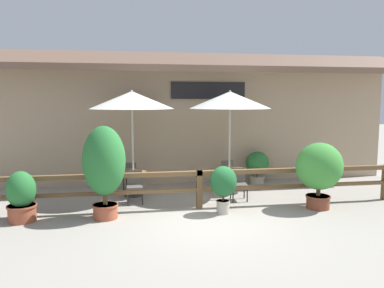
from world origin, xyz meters
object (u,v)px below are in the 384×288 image
(dining_table_near, at_px, (133,176))
(chair_middle_wallside, at_px, (226,172))
(chair_near_streetside, at_px, (135,185))
(potted_plant_broad_leaf, at_px, (21,197))
(patio_umbrella_middle, at_px, (230,100))
(potted_plant_small_flowering, at_px, (319,169))
(chair_near_wallside, at_px, (131,174))
(potted_plant_corner_fern, at_px, (257,165))
(potted_plant_entrance_palm, at_px, (104,165))
(dining_table_middle, at_px, (229,174))
(patio_umbrella_near, at_px, (132,100))
(potted_plant_tall_tropical, at_px, (223,184))
(chair_middle_streetside, at_px, (238,182))

(dining_table_near, distance_m, chair_middle_wallside, 2.92)
(chair_near_streetside, distance_m, potted_plant_broad_leaf, 2.75)
(dining_table_near, xyz_separation_m, patio_umbrella_middle, (2.75, -0.12, 2.12))
(potted_plant_small_flowering, relative_size, potted_plant_broad_leaf, 1.46)
(chair_near_wallside, xyz_separation_m, potted_plant_corner_fern, (4.07, 0.27, 0.13))
(potted_plant_small_flowering, distance_m, potted_plant_entrance_palm, 5.20)
(chair_middle_wallside, bearing_deg, dining_table_middle, 71.77)
(chair_near_streetside, relative_size, potted_plant_broad_leaf, 0.75)
(patio_umbrella_near, xyz_separation_m, potted_plant_small_flowering, (4.54, -2.00, -1.69))
(patio_umbrella_near, xyz_separation_m, dining_table_middle, (2.75, -0.12, -2.12))
(potted_plant_small_flowering, xyz_separation_m, potted_plant_tall_tropical, (-2.44, -0.02, -0.29))
(chair_middle_wallside, relative_size, potted_plant_corner_fern, 0.82)
(chair_middle_streetside, bearing_deg, chair_near_streetside, -178.25)
(dining_table_near, height_order, potted_plant_small_flowering, potted_plant_small_flowering)
(potted_plant_broad_leaf, height_order, potted_plant_corner_fern, potted_plant_broad_leaf)
(chair_near_wallside, distance_m, potted_plant_tall_tropical, 3.51)
(chair_near_streetside, xyz_separation_m, potted_plant_tall_tropical, (2.07, -1.29, 0.23))
(chair_near_wallside, distance_m, dining_table_middle, 2.95)
(chair_near_wallside, relative_size, dining_table_middle, 0.89)
(chair_near_streetside, xyz_separation_m, potted_plant_entrance_palm, (-0.68, -1.23, 0.76))
(chair_middle_wallside, relative_size, potted_plant_broad_leaf, 0.75)
(patio_umbrella_middle, bearing_deg, chair_near_streetside, -167.43)
(chair_near_streetside, height_order, chair_near_wallside, same)
(potted_plant_entrance_palm, bearing_deg, chair_middle_streetside, 17.16)
(dining_table_middle, xyz_separation_m, chair_middle_streetside, (0.06, -0.77, -0.09))
(potted_plant_small_flowering, bearing_deg, patio_umbrella_middle, 133.58)
(dining_table_middle, bearing_deg, chair_middle_streetside, -85.90)
(chair_near_streetside, distance_m, potted_plant_tall_tropical, 2.45)
(patio_umbrella_near, xyz_separation_m, chair_middle_streetside, (2.81, -0.89, -2.21))
(dining_table_middle, relative_size, potted_plant_tall_tropical, 0.84)
(potted_plant_small_flowering, xyz_separation_m, potted_plant_entrance_palm, (-5.19, 0.04, 0.24))
(potted_plant_corner_fern, bearing_deg, chair_near_wallside, -176.21)
(chair_near_wallside, distance_m, patio_umbrella_middle, 3.69)
(potted_plant_entrance_palm, height_order, potted_plant_corner_fern, potted_plant_entrance_palm)
(potted_plant_broad_leaf, xyz_separation_m, potted_plant_tall_tropical, (4.57, -0.15, 0.16))
(dining_table_near, bearing_deg, potted_plant_broad_leaf, -142.87)
(potted_plant_corner_fern, bearing_deg, chair_middle_streetside, -122.28)
(potted_plant_tall_tropical, bearing_deg, potted_plant_corner_fern, 57.80)
(dining_table_middle, xyz_separation_m, potted_plant_entrance_palm, (-3.40, -1.84, 0.67))
(dining_table_near, relative_size, potted_plant_small_flowering, 0.58)
(potted_plant_corner_fern, bearing_deg, chair_middle_wallside, -163.59)
(chair_near_wallside, bearing_deg, potted_plant_tall_tropical, 140.94)
(potted_plant_small_flowering, bearing_deg, dining_table_middle, 133.58)
(dining_table_near, bearing_deg, patio_umbrella_middle, -2.43)
(patio_umbrella_near, xyz_separation_m, dining_table_near, (0.00, 0.00, -2.12))
(dining_table_near, xyz_separation_m, potted_plant_tall_tropical, (2.10, -2.02, 0.14))
(chair_middle_streetside, height_order, potted_plant_entrance_palm, potted_plant_entrance_palm)
(chair_near_streetside, xyz_separation_m, potted_plant_small_flowering, (4.51, -1.27, 0.52))
(chair_near_wallside, xyz_separation_m, potted_plant_small_flowering, (4.61, -2.72, 0.52))
(patio_umbrella_near, xyz_separation_m, potted_plant_entrance_palm, (-0.65, -1.96, -1.45))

